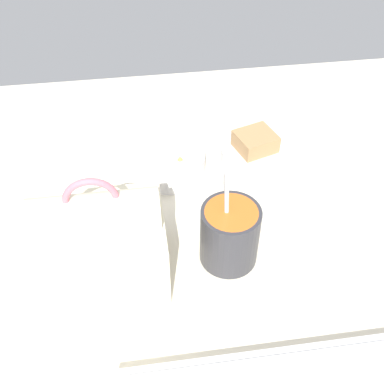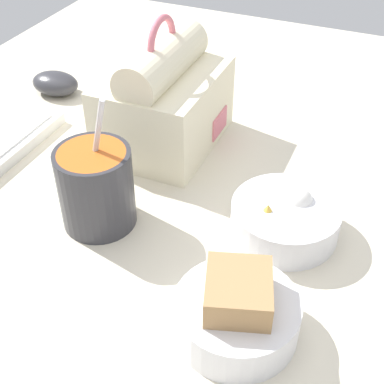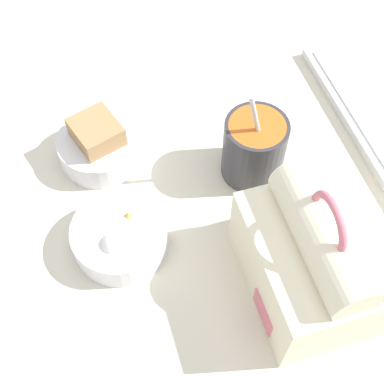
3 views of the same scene
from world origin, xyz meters
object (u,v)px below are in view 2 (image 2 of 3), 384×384
at_px(bento_bowl_sandwich, 237,312).
at_px(computer_mouse, 55,83).
at_px(bento_bowl_snacks, 284,218).
at_px(lunch_bag, 164,100).
at_px(soup_cup, 96,186).

height_order(bento_bowl_sandwich, computer_mouse, bento_bowl_sandwich).
bearing_deg(bento_bowl_snacks, bento_bowl_sandwich, 178.45).
distance_m(lunch_bag, bento_bowl_snacks, 0.27).
bearing_deg(soup_cup, bento_bowl_sandwich, -113.21).
bearing_deg(computer_mouse, soup_cup, -136.74).
bearing_deg(lunch_bag, computer_mouse, 75.32).
bearing_deg(computer_mouse, bento_bowl_snacks, -112.43).
distance_m(lunch_bag, computer_mouse, 0.27).
distance_m(bento_bowl_sandwich, bento_bowl_snacks, 0.17).
bearing_deg(soup_cup, lunch_bag, 0.66).
relative_size(lunch_bag, soup_cup, 1.13).
height_order(soup_cup, computer_mouse, soup_cup).
bearing_deg(bento_bowl_snacks, soup_cup, 107.47).
bearing_deg(bento_bowl_sandwich, computer_mouse, 52.52).
height_order(soup_cup, bento_bowl_sandwich, soup_cup).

